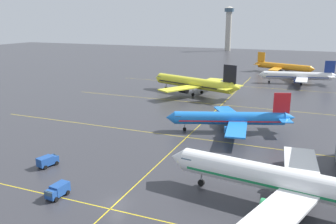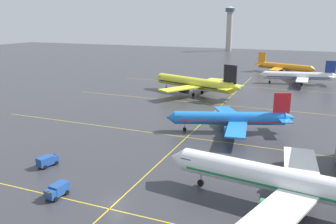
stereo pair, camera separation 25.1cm
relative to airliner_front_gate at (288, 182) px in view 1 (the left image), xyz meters
The scene contains 10 objects.
ground_plane 27.08m from the airliner_front_gate, 160.47° to the right, with size 600.00×600.00×0.00m, color #333338.
airliner_front_gate is the anchor object (origin of this frame).
airliner_second_row 37.65m from the airliner_front_gate, 115.47° to the left, with size 32.41×27.76×10.40m.
airliner_third_row 83.92m from the airliner_front_gate, 117.79° to the left, with size 39.97×34.22×12.80m.
airliner_far_left_stand 113.42m from the airliner_front_gate, 91.47° to the left, with size 34.18×29.05×10.67m.
airliner_far_right_stand 143.71m from the airliner_front_gate, 94.64° to the left, with size 32.84×28.13×10.54m.
taxiway_markings 50.41m from the airliner_front_gate, 120.11° to the left, with size 115.19×159.53×0.01m.
service_truck_red_van 45.33m from the airliner_front_gate, behind, with size 2.95×4.43×2.10m.
service_truck_catering 36.97m from the airliner_front_gate, 162.82° to the right, with size 2.46×4.26×2.10m.
control_tower 275.95m from the airliner_front_gate, 104.58° to the left, with size 8.82×8.82×39.37m.
Camera 1 is at (26.37, -42.92, 28.54)m, focal length 37.01 mm.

